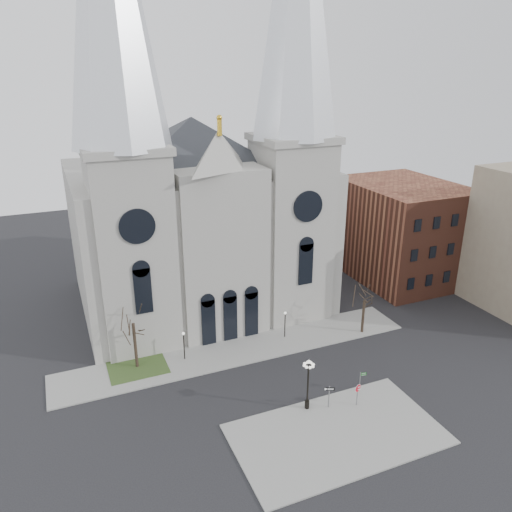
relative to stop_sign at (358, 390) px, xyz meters
name	(u,v)px	position (x,y,z in m)	size (l,w,h in m)	color
ground	(281,409)	(-6.68, 2.37, -1.79)	(160.00, 160.00, 0.00)	black
sidewalk_near	(337,434)	(-3.68, -2.63, -1.72)	(18.00, 10.00, 0.14)	gray
sidewalk_far	(238,350)	(-6.68, 13.37, -1.72)	(40.00, 6.00, 0.14)	gray
grass_patch	(137,367)	(-17.68, 14.37, -1.70)	(6.00, 5.00, 0.18)	#304D21
cathedral	(201,167)	(-6.68, 25.23, 16.69)	(33.00, 26.66, 54.00)	#A2A097
bg_building_brick	(401,230)	(23.32, 24.37, 5.21)	(14.00, 18.00, 14.00)	brown
tree_left	(133,321)	(-17.68, 14.37, 3.79)	(3.20, 3.20, 7.50)	black
tree_right	(365,299)	(8.32, 11.37, 2.68)	(3.20, 3.20, 6.00)	black
ped_lamp_left	(184,341)	(-12.68, 13.87, 0.54)	(0.32, 0.32, 3.26)	black
ped_lamp_right	(285,320)	(-0.68, 13.87, 0.54)	(0.32, 0.32, 3.26)	black
stop_sign	(358,390)	(0.00, 0.00, 0.00)	(0.83, 0.09, 2.30)	slate
globe_lamp	(308,378)	(-4.47, 1.43, 1.58)	(1.32, 1.32, 5.14)	black
one_way_sign	(329,393)	(-2.56, 0.78, -0.12)	(0.92, 0.45, 2.28)	slate
street_name_sign	(361,379)	(1.64, 1.86, -0.45)	(0.63, 0.17, 2.00)	slate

